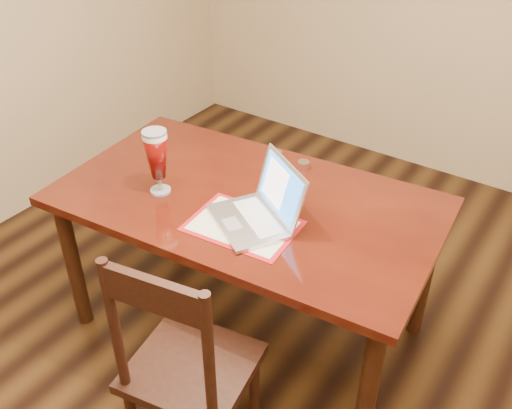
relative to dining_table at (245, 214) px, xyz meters
The scene contains 4 objects.
ground 0.88m from the dining_table, 44.04° to the right, with size 5.00×5.00×0.00m, color black.
room_shell 1.14m from the dining_table, 44.04° to the right, with size 4.51×5.01×2.71m.
dining_table is the anchor object (origin of this frame).
dining_chair 0.78m from the dining_table, 71.95° to the right, with size 0.53×0.52×1.09m.
Camera 1 is at (0.93, -1.43, 2.27)m, focal length 40.00 mm.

